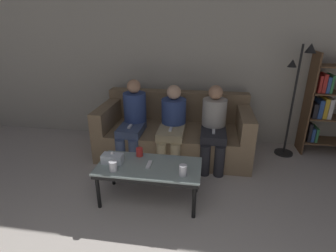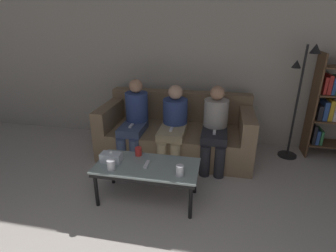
# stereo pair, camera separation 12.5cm
# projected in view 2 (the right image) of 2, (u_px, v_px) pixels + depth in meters

# --- Properties ---
(wall_back) EXTENTS (12.00, 0.06, 2.60)m
(wall_back) POSITION_uv_depth(u_px,v_px,m) (183.00, 59.00, 4.01)
(wall_back) COLOR #B7B2A3
(wall_back) RESTS_ON ground_plane
(couch) EXTENTS (2.13, 0.99, 0.85)m
(couch) POSITION_uv_depth(u_px,v_px,m) (176.00, 133.00, 3.87)
(couch) COLOR #897051
(couch) RESTS_ON ground_plane
(coffee_table) EXTENTS (1.09, 0.53, 0.43)m
(coffee_table) POSITION_uv_depth(u_px,v_px,m) (147.00, 169.00, 2.78)
(coffee_table) COLOR #8C9E99
(coffee_table) RESTS_ON ground_plane
(cup_near_left) EXTENTS (0.08, 0.08, 0.11)m
(cup_near_left) POSITION_uv_depth(u_px,v_px,m) (180.00, 171.00, 2.55)
(cup_near_left) COLOR silver
(cup_near_left) RESTS_ON coffee_table
(cup_near_right) EXTENTS (0.08, 0.08, 0.11)m
(cup_near_right) POSITION_uv_depth(u_px,v_px,m) (111.00, 165.00, 2.66)
(cup_near_right) COLOR silver
(cup_near_right) RESTS_ON coffee_table
(cup_far_center) EXTENTS (0.08, 0.08, 0.10)m
(cup_far_center) POSITION_uv_depth(u_px,v_px,m) (138.00, 151.00, 2.95)
(cup_far_center) COLOR red
(cup_far_center) RESTS_ON coffee_table
(tissue_box) EXTENTS (0.22, 0.12, 0.13)m
(tissue_box) POSITION_uv_depth(u_px,v_px,m) (111.00, 157.00, 2.81)
(tissue_box) COLOR silver
(tissue_box) RESTS_ON coffee_table
(game_remote) EXTENTS (0.04, 0.15, 0.02)m
(game_remote) POSITION_uv_depth(u_px,v_px,m) (147.00, 164.00, 2.76)
(game_remote) COLOR white
(game_remote) RESTS_ON coffee_table
(bookshelf) EXTENTS (0.79, 0.32, 1.47)m
(bookshelf) POSITION_uv_depth(u_px,v_px,m) (335.00, 108.00, 3.61)
(bookshelf) COLOR brown
(bookshelf) RESTS_ON ground_plane
(standing_lamp) EXTENTS (0.31, 0.26, 1.58)m
(standing_lamp) POSITION_uv_depth(u_px,v_px,m) (300.00, 91.00, 3.49)
(standing_lamp) COLOR black
(standing_lamp) RESTS_ON ground_plane
(seated_person_left_end) EXTENTS (0.32, 0.68, 1.10)m
(seated_person_left_end) POSITION_uv_depth(u_px,v_px,m) (135.00, 118.00, 3.66)
(seated_person_left_end) COLOR #47567A
(seated_person_left_end) RESTS_ON ground_plane
(seated_person_mid_left) EXTENTS (0.34, 0.72, 1.05)m
(seated_person_mid_left) POSITION_uv_depth(u_px,v_px,m) (174.00, 122.00, 3.56)
(seated_person_mid_left) COLOR tan
(seated_person_mid_left) RESTS_ON ground_plane
(seated_person_mid_right) EXTENTS (0.33, 0.69, 1.06)m
(seated_person_mid_right) POSITION_uv_depth(u_px,v_px,m) (215.00, 125.00, 3.46)
(seated_person_mid_right) COLOR #28282D
(seated_person_mid_right) RESTS_ON ground_plane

